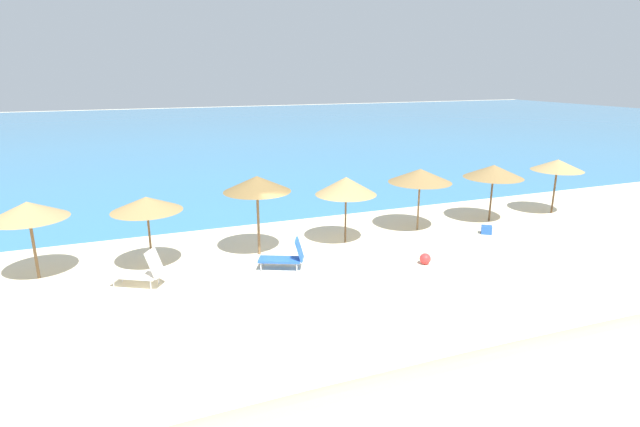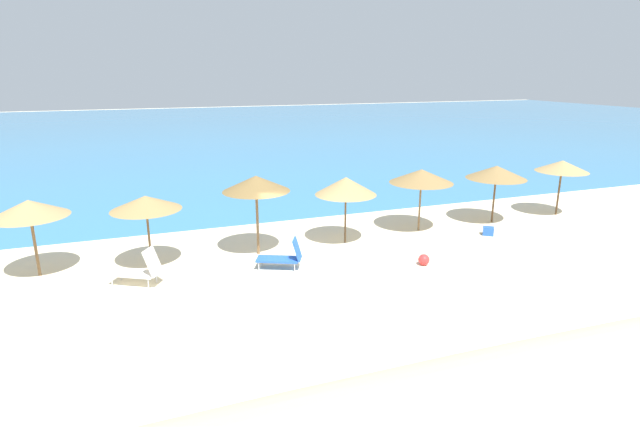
# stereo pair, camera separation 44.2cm
# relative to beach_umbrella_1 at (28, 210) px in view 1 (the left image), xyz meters

# --- Properties ---
(ground_plane) EXTENTS (160.00, 160.00, 0.00)m
(ground_plane) POSITION_rel_beach_umbrella_1_xyz_m (8.21, -2.62, -2.24)
(ground_plane) COLOR beige
(sea_water) EXTENTS (160.00, 73.07, 0.01)m
(sea_water) POSITION_rel_beach_umbrella_1_xyz_m (8.21, 39.69, -2.23)
(sea_water) COLOR teal
(sea_water) RESTS_ON ground_plane
(beach_umbrella_1) EXTENTS (2.32, 2.32, 2.51)m
(beach_umbrella_1) POSITION_rel_beach_umbrella_1_xyz_m (0.00, 0.00, 0.00)
(beach_umbrella_1) COLOR brown
(beach_umbrella_1) RESTS_ON ground_plane
(beach_umbrella_2) EXTENTS (2.26, 2.26, 2.47)m
(beach_umbrella_2) POSITION_rel_beach_umbrella_1_xyz_m (3.42, -0.50, -0.01)
(beach_umbrella_2) COLOR brown
(beach_umbrella_2) RESTS_ON ground_plane
(beach_umbrella_3) EXTENTS (2.36, 2.36, 2.86)m
(beach_umbrella_3) POSITION_rel_beach_umbrella_1_xyz_m (7.08, -0.45, 0.34)
(beach_umbrella_3) COLOR brown
(beach_umbrella_3) RESTS_ON ground_plane
(beach_umbrella_4) EXTENTS (2.31, 2.31, 2.56)m
(beach_umbrella_4) POSITION_rel_beach_umbrella_1_xyz_m (10.48, -0.39, -0.01)
(beach_umbrella_4) COLOR brown
(beach_umbrella_4) RESTS_ON ground_plane
(beach_umbrella_5) EXTENTS (2.57, 2.57, 2.55)m
(beach_umbrella_5) POSITION_rel_beach_umbrella_1_xyz_m (13.93, 0.00, 0.04)
(beach_umbrella_5) COLOR brown
(beach_umbrella_5) RESTS_ON ground_plane
(beach_umbrella_6) EXTENTS (2.53, 2.53, 2.48)m
(beach_umbrella_6) POSITION_rel_beach_umbrella_1_xyz_m (17.53, -0.08, -0.03)
(beach_umbrella_6) COLOR brown
(beach_umbrella_6) RESTS_ON ground_plane
(beach_umbrella_7) EXTENTS (2.28, 2.28, 2.51)m
(beach_umbrella_7) POSITION_rel_beach_umbrella_1_xyz_m (21.06, -0.13, 0.01)
(beach_umbrella_7) COLOR brown
(beach_umbrella_7) RESTS_ON ground_plane
(lounge_chair_0) EXTENTS (1.59, 1.15, 1.06)m
(lounge_chair_0) POSITION_rel_beach_umbrella_1_xyz_m (7.55, -2.12, -1.80)
(lounge_chair_0) COLOR blue
(lounge_chair_0) RESTS_ON ground_plane
(lounge_chair_2) EXTENTS (1.63, 1.28, 1.21)m
(lounge_chair_2) POSITION_rel_beach_umbrella_1_xyz_m (3.06, -1.90, -1.73)
(lounge_chair_2) COLOR white
(lounge_chair_2) RESTS_ON ground_plane
(beach_ball) EXTENTS (0.38, 0.38, 0.38)m
(beach_ball) POSITION_rel_beach_umbrella_1_xyz_m (12.09, -3.44, -2.05)
(beach_ball) COLOR red
(beach_ball) RESTS_ON ground_plane
(cooler_box) EXTENTS (0.52, 0.50, 0.34)m
(cooler_box) POSITION_rel_beach_umbrella_1_xyz_m (16.22, -1.52, -2.07)
(cooler_box) COLOR blue
(cooler_box) RESTS_ON ground_plane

